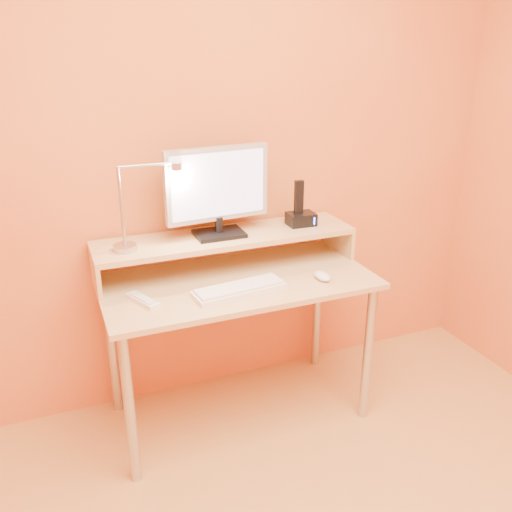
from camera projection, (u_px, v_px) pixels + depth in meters
name	position (u px, v px, depth m)	size (l,w,h in m)	color
wall_back	(212.00, 148.00, 2.45)	(3.00, 0.04, 2.50)	#CD5726
desk_leg_fl	(130.00, 410.00, 2.10)	(0.04, 0.04, 0.69)	#B3B4B9
desk_leg_fr	(368.00, 354.00, 2.48)	(0.04, 0.04, 0.69)	#B3B4B9
desk_leg_bl	(112.00, 348.00, 2.53)	(0.04, 0.04, 0.69)	#B3B4B9
desk_leg_br	(317.00, 308.00, 2.92)	(0.04, 0.04, 0.69)	#B3B4B9
desk_lower	(238.00, 281.00, 2.38)	(1.20, 0.60, 0.03)	tan
shelf_riser_left	(95.00, 272.00, 2.27)	(0.02, 0.30, 0.14)	tan
shelf_riser_right	(337.00, 237.00, 2.68)	(0.02, 0.30, 0.14)	tan
desk_shelf	(226.00, 237.00, 2.45)	(1.20, 0.30, 0.03)	tan
monitor_foot	(219.00, 234.00, 2.43)	(0.22, 0.16, 0.02)	black
monitor_neck	(219.00, 224.00, 2.41)	(0.04, 0.04, 0.07)	black
monitor_panel	(217.00, 184.00, 2.35)	(0.48, 0.04, 0.33)	#B0B0B8
monitor_back	(216.00, 183.00, 2.37)	(0.43, 0.01, 0.28)	black
monitor_screen	(219.00, 185.00, 2.34)	(0.44, 0.00, 0.28)	#CED9FF
lamp_base	(125.00, 247.00, 2.25)	(0.10, 0.10, 0.03)	#B3B4B9
lamp_post	(121.00, 207.00, 2.19)	(0.01, 0.01, 0.33)	#B3B4B9
lamp_arm	(147.00, 165.00, 2.17)	(0.01, 0.01, 0.24)	#B3B4B9
lamp_head	(177.00, 166.00, 2.21)	(0.04, 0.04, 0.03)	#B3B4B9
lamp_bulb	(177.00, 170.00, 2.22)	(0.03, 0.03, 0.00)	#FFEAC6
phone_dock	(301.00, 219.00, 2.56)	(0.13, 0.10, 0.06)	black
phone_handset	(299.00, 197.00, 2.52)	(0.04, 0.03, 0.16)	black
phone_led	(314.00, 221.00, 2.54)	(0.01, 0.00, 0.04)	#1A53FF
keyboard	(239.00, 290.00, 2.24)	(0.40, 0.13, 0.02)	white
mouse	(322.00, 276.00, 2.36)	(0.06, 0.10, 0.03)	white
remote_control	(143.00, 300.00, 2.15)	(0.05, 0.17, 0.02)	white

